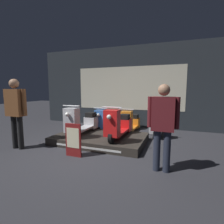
{
  "coord_description": "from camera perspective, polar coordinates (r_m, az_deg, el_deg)",
  "views": [
    {
      "loc": [
        1.87,
        -3.41,
        1.52
      ],
      "look_at": [
        -0.06,
        1.76,
        0.79
      ],
      "focal_mm": 28.0,
      "sensor_mm": 36.0,
      "label": 1
    }
  ],
  "objects": [
    {
      "name": "scooter_backrow_1",
      "position": [
        6.15,
        6.05,
        -3.52
      ],
      "size": [
        0.5,
        1.53,
        0.9
      ],
      "color": "black",
      "rests_on": "ground_plane"
    },
    {
      "name": "scooter_display_right",
      "position": [
        4.74,
        2.16,
        -4.28
      ],
      "size": [
        0.5,
        1.53,
        0.9
      ],
      "color": "black",
      "rests_on": "display_platform"
    },
    {
      "name": "scooter_display_left",
      "position": [
        5.2,
        -9.87,
        -3.32
      ],
      "size": [
        0.5,
        1.53,
        0.9
      ],
      "color": "black",
      "rests_on": "display_platform"
    },
    {
      "name": "shop_wall_back",
      "position": [
        7.11,
        5.33,
        8.11
      ],
      "size": [
        7.84,
        0.09,
        3.2
      ],
      "color": "#23282D",
      "rests_on": "ground_plane"
    },
    {
      "name": "ground_plane",
      "position": [
        4.18,
        -7.88,
        -13.92
      ],
      "size": [
        30.0,
        30.0,
        0.0
      ],
      "primitive_type": "plane",
      "color": "#2D2D33"
    },
    {
      "name": "scooter_backrow_2",
      "position": [
        5.99,
        14.55,
        -4.02
      ],
      "size": [
        0.5,
        1.53,
        0.9
      ],
      "color": "black",
      "rests_on": "ground_plane"
    },
    {
      "name": "person_left_browsing",
      "position": [
        4.99,
        -28.93,
        1.3
      ],
      "size": [
        0.62,
        0.26,
        1.77
      ],
      "color": "black",
      "rests_on": "ground_plane"
    },
    {
      "name": "scooter_backrow_0",
      "position": [
        6.43,
        -1.86,
        -3.0
      ],
      "size": [
        0.5,
        1.53,
        0.9
      ],
      "color": "black",
      "rests_on": "ground_plane"
    },
    {
      "name": "price_sign_board",
      "position": [
        4.07,
        -12.53,
        -8.92
      ],
      "size": [
        0.39,
        0.04,
        0.76
      ],
      "color": "maroon",
      "rests_on": "ground_plane"
    },
    {
      "name": "display_platform",
      "position": [
        5.09,
        -3.9,
        -8.7
      ],
      "size": [
        2.54,
        1.6,
        0.2
      ],
      "color": "#2D2823",
      "rests_on": "ground_plane"
    },
    {
      "name": "person_right_browsing",
      "position": [
        3.28,
        16.27,
        -3.08
      ],
      "size": [
        0.56,
        0.22,
        1.61
      ],
      "color": "#232838",
      "rests_on": "ground_plane"
    }
  ]
}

